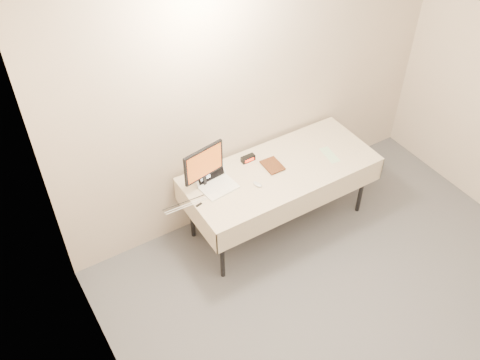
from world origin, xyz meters
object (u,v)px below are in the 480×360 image
table (281,173)px  book (265,160)px  monitor (204,165)px  laptop (215,181)px

table → book: 0.23m
monitor → table: bearing=-23.1°
laptop → book: (0.50, -0.06, 0.06)m
laptop → monitor: (-0.08, 0.04, 0.20)m
table → book: size_ratio=8.53×
laptop → table: bearing=-16.9°
table → monitor: 0.80m
laptop → book: book is taller
book → table: bearing=-24.7°
monitor → book: (0.59, -0.10, -0.14)m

